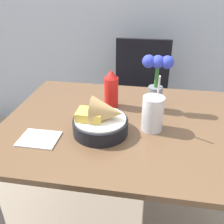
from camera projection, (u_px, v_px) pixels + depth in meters
The scene contains 7 objects.
dining_table at pixel (121, 142), 1.16m from camera, with size 1.04×0.81×0.74m.
chair_far_window at pixel (140, 93), 1.88m from camera, with size 0.40×0.40×0.92m.
food_basket at pixel (102, 120), 1.00m from camera, with size 0.22×0.22×0.16m.
ketchup_bottle at pixel (111, 89), 1.19m from camera, with size 0.07×0.07×0.19m.
drink_cup at pixel (153, 115), 1.02m from camera, with size 0.09×0.09×0.25m.
flower_vase at pixel (156, 80), 1.13m from camera, with size 0.14×0.07×0.27m.
napkin at pixel (39, 139), 0.98m from camera, with size 0.15×0.12×0.01m.
Camera 1 is at (0.12, -0.94, 1.31)m, focal length 40.00 mm.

